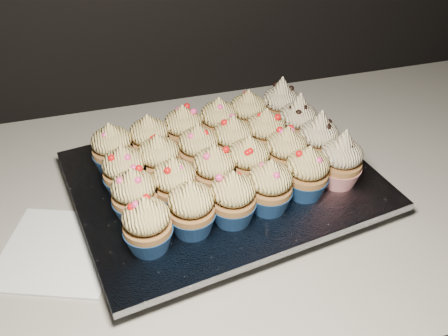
% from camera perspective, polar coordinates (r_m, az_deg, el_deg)
% --- Properties ---
extents(worktop, '(2.44, 0.64, 0.04)m').
position_cam_1_polar(worktop, '(0.78, -12.75, -5.97)').
color(worktop, beige).
rests_on(worktop, cabinet).
extents(napkin, '(0.20, 0.20, 0.00)m').
position_cam_1_polar(napkin, '(0.72, -18.24, -8.94)').
color(napkin, white).
rests_on(napkin, worktop).
extents(baking_tray, '(0.45, 0.37, 0.02)m').
position_cam_1_polar(baking_tray, '(0.77, 0.00, -2.29)').
color(baking_tray, black).
rests_on(baking_tray, worktop).
extents(foil_lining, '(0.49, 0.41, 0.01)m').
position_cam_1_polar(foil_lining, '(0.76, 0.00, -1.31)').
color(foil_lining, silver).
rests_on(foil_lining, baking_tray).
extents(cupcake_0, '(0.06, 0.06, 0.08)m').
position_cam_1_polar(cupcake_0, '(0.63, -8.77, -6.47)').
color(cupcake_0, navy).
rests_on(cupcake_0, foil_lining).
extents(cupcake_1, '(0.06, 0.06, 0.08)m').
position_cam_1_polar(cupcake_1, '(0.65, -3.74, -4.65)').
color(cupcake_1, navy).
rests_on(cupcake_1, foil_lining).
extents(cupcake_2, '(0.06, 0.06, 0.08)m').
position_cam_1_polar(cupcake_2, '(0.66, 1.02, -3.49)').
color(cupcake_2, navy).
rests_on(cupcake_2, foil_lining).
extents(cupcake_3, '(0.06, 0.06, 0.08)m').
position_cam_1_polar(cupcake_3, '(0.68, 5.26, -2.14)').
color(cupcake_3, navy).
rests_on(cupcake_3, foil_lining).
extents(cupcake_4, '(0.06, 0.06, 0.08)m').
position_cam_1_polar(cupcake_4, '(0.71, 9.45, -0.55)').
color(cupcake_4, navy).
rests_on(cupcake_4, foil_lining).
extents(cupcake_5, '(0.06, 0.06, 0.10)m').
position_cam_1_polar(cupcake_5, '(0.74, 13.23, 0.83)').
color(cupcake_5, red).
rests_on(cupcake_5, foil_lining).
extents(cupcake_6, '(0.06, 0.06, 0.08)m').
position_cam_1_polar(cupcake_6, '(0.68, -10.18, -3.09)').
color(cupcake_6, navy).
rests_on(cupcake_6, foil_lining).
extents(cupcake_7, '(0.06, 0.06, 0.08)m').
position_cam_1_polar(cupcake_7, '(0.69, -5.65, -1.86)').
color(cupcake_7, navy).
rests_on(cupcake_7, foil_lining).
extents(cupcake_8, '(0.06, 0.06, 0.08)m').
position_cam_1_polar(cupcake_8, '(0.70, -1.08, -0.37)').
color(cupcake_8, navy).
rests_on(cupcake_8, foil_lining).
extents(cupcake_9, '(0.06, 0.06, 0.08)m').
position_cam_1_polar(cupcake_9, '(0.72, 2.83, 0.68)').
color(cupcake_9, navy).
rests_on(cupcake_9, foil_lining).
extents(cupcake_10, '(0.06, 0.06, 0.08)m').
position_cam_1_polar(cupcake_10, '(0.75, 7.08, 1.76)').
color(cupcake_10, navy).
rests_on(cupcake_10, foil_lining).
extents(cupcake_11, '(0.06, 0.06, 0.10)m').
position_cam_1_polar(cupcake_11, '(0.78, 10.72, 3.10)').
color(cupcake_11, red).
rests_on(cupcake_11, foil_lining).
extents(cupcake_12, '(0.06, 0.06, 0.08)m').
position_cam_1_polar(cupcake_12, '(0.72, -11.29, -0.43)').
color(cupcake_12, navy).
rests_on(cupcake_12, foil_lining).
extents(cupcake_13, '(0.06, 0.06, 0.08)m').
position_cam_1_polar(cupcake_13, '(0.73, -7.40, 0.87)').
color(cupcake_13, navy).
rests_on(cupcake_13, foil_lining).
extents(cupcake_14, '(0.06, 0.06, 0.08)m').
position_cam_1_polar(cupcake_14, '(0.75, -2.92, 2.06)').
color(cupcake_14, navy).
rests_on(cupcake_14, foil_lining).
extents(cupcake_15, '(0.06, 0.06, 0.08)m').
position_cam_1_polar(cupcake_15, '(0.76, 1.04, 3.08)').
color(cupcake_15, navy).
rests_on(cupcake_15, foil_lining).
extents(cupcake_16, '(0.06, 0.06, 0.08)m').
position_cam_1_polar(cupcake_16, '(0.78, 4.75, 3.94)').
color(cupcake_16, navy).
rests_on(cupcake_16, foil_lining).
extents(cupcake_17, '(0.06, 0.06, 0.10)m').
position_cam_1_polar(cupcake_17, '(0.81, 8.42, 5.19)').
color(cupcake_17, red).
rests_on(cupcake_17, foil_lining).
extents(cupcake_18, '(0.06, 0.06, 0.08)m').
position_cam_1_polar(cupcake_18, '(0.77, -12.62, 2.14)').
color(cupcake_18, navy).
rests_on(cupcake_18, foil_lining).
extents(cupcake_19, '(0.06, 0.06, 0.08)m').
position_cam_1_polar(cupcake_19, '(0.78, -8.48, 3.17)').
color(cupcake_19, navy).
rests_on(cupcake_19, foil_lining).
extents(cupcake_20, '(0.06, 0.06, 0.08)m').
position_cam_1_polar(cupcake_20, '(0.79, -4.64, 4.32)').
color(cupcake_20, navy).
rests_on(cupcake_20, foil_lining).
extents(cupcake_21, '(0.06, 0.06, 0.08)m').
position_cam_1_polar(cupcake_21, '(0.81, -0.58, 5.25)').
color(cupcake_21, navy).
rests_on(cupcake_21, foil_lining).
extents(cupcake_22, '(0.06, 0.06, 0.08)m').
position_cam_1_polar(cupcake_22, '(0.83, 2.75, 6.13)').
color(cupcake_22, navy).
rests_on(cupcake_22, foil_lining).
extents(cupcake_23, '(0.06, 0.06, 0.10)m').
position_cam_1_polar(cupcake_23, '(0.86, 6.48, 7.12)').
color(cupcake_23, red).
rests_on(cupcake_23, foil_lining).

